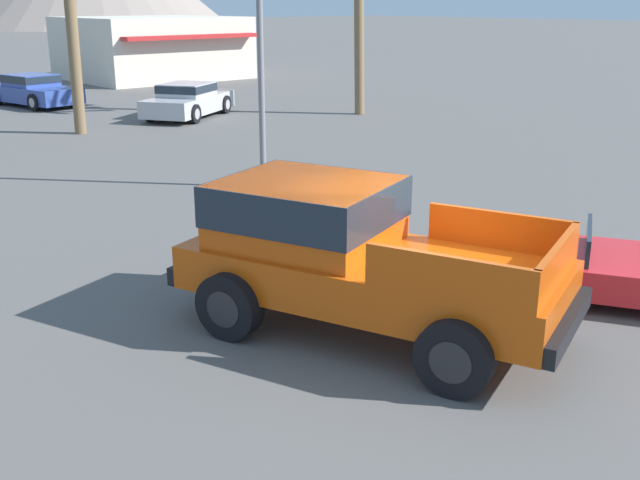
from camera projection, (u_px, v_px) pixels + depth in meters
name	position (u px, v px, depth m)	size (l,w,h in m)	color
ground_plane	(415.00, 331.00, 9.70)	(320.00, 320.00, 0.00)	#5B5956
orange_pickup_truck	(345.00, 247.00, 9.55)	(3.56, 5.40, 1.88)	#CC4C0C
red_convertible_car	(623.00, 271.00, 10.68)	(3.69, 4.73, 1.01)	red
parked_car_silver	(188.00, 100.00, 27.33)	(4.56, 3.77, 1.25)	#B7BABF
parked_car_blue	(33.00, 90.00, 30.35)	(2.57, 4.71, 1.26)	#334C9E
traffic_light_main	(10.00, 6.00, 18.24)	(3.46, 0.38, 5.70)	slate
storefront_building	(152.00, 48.00, 41.08)	(8.50, 8.41, 3.27)	beige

